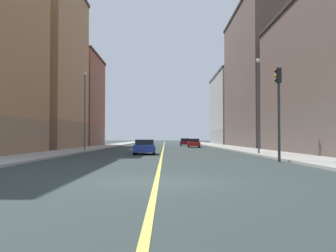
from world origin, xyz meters
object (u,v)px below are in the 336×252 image
object	(u,v)px
traffic_light_left_near	(279,100)
street_lamp_left_near	(258,96)
building_right_midblock	(36,66)
street_lamp_right_near	(85,103)
car_red	(194,143)
car_blue	(145,147)
building_left_far	(239,109)
car_maroon	(185,142)
building_right_distant	(69,101)
building_left_mid	(270,78)

from	to	relation	value
traffic_light_left_near	street_lamp_left_near	xyz separation A→B (m)	(1.02, 9.39, 1.23)
building_right_midblock	traffic_light_left_near	xyz separation A→B (m)	(23.45, -27.25, -7.06)
street_lamp_right_near	car_red	size ratio (longest dim) A/B	1.76
car_blue	car_red	size ratio (longest dim) A/B	0.96
building_left_far	car_maroon	distance (m)	19.72
car_blue	car_maroon	xyz separation A→B (m)	(5.39, 38.30, 0.01)
street_lamp_right_near	building_left_far	bearing A→B (deg)	61.61
building_right_distant	car_maroon	bearing A→B (deg)	13.11
building_left_mid	building_left_far	xyz separation A→B (m)	(0.00, 25.78, -3.01)
car_maroon	car_blue	bearing A→B (deg)	-98.00
street_lamp_right_near	car_maroon	xyz separation A→B (m)	(11.95, 31.75, -4.35)
street_lamp_left_near	street_lamp_right_near	xyz separation A→B (m)	(-16.15, 8.06, 0.10)
building_left_mid	building_left_far	distance (m)	25.96
street_lamp_right_near	car_red	xyz separation A→B (m)	(12.58, 17.60, -4.36)
building_left_mid	building_right_midblock	bearing A→B (deg)	-163.52
building_right_distant	car_red	size ratio (longest dim) A/B	3.39
building_left_mid	street_lamp_right_near	bearing A→B (deg)	-141.46
car_blue	car_red	bearing A→B (deg)	76.00
building_left_mid	building_left_far	size ratio (longest dim) A/B	1.14
traffic_light_left_near	car_maroon	xyz separation A→B (m)	(-3.19, 49.20, -3.02)
traffic_light_left_near	car_red	distance (m)	35.27
traffic_light_left_near	car_blue	distance (m)	14.19
building_left_far	car_red	size ratio (longest dim) A/B	4.85
car_red	street_lamp_left_near	bearing A→B (deg)	-82.09
street_lamp_left_near	car_red	bearing A→B (deg)	97.91
car_red	building_left_mid	bearing A→B (deg)	9.05
building_right_distant	car_red	bearing A→B (deg)	-24.28
traffic_light_left_near	car_red	size ratio (longest dim) A/B	1.22
building_left_mid	street_lamp_right_near	distance (m)	31.79
building_right_midblock	car_maroon	bearing A→B (deg)	47.29
street_lamp_left_near	car_maroon	xyz separation A→B (m)	(-4.20, 39.80, -4.25)
building_left_mid	building_right_distant	bearing A→B (deg)	167.06
traffic_light_left_near	building_left_mid	bearing A→B (deg)	75.82
building_left_mid	traffic_light_left_near	xyz separation A→B (m)	(-9.34, -36.95, -7.01)
traffic_light_left_near	street_lamp_right_near	size ratio (longest dim) A/B	0.69
traffic_light_left_near	building_right_distant	bearing A→B (deg)	117.80
car_maroon	building_right_midblock	bearing A→B (deg)	-132.71
building_left_mid	car_red	world-z (taller)	building_left_mid
traffic_light_left_near	car_maroon	size ratio (longest dim) A/B	1.41
traffic_light_left_near	building_right_midblock	bearing A→B (deg)	130.72
street_lamp_left_near	traffic_light_left_near	bearing A→B (deg)	-96.18
building_left_mid	car_maroon	size ratio (longest dim) A/B	6.44
building_right_midblock	street_lamp_left_near	xyz separation A→B (m)	(24.47, -17.85, -5.83)
building_right_distant	traffic_light_left_near	world-z (taller)	building_right_distant
building_right_midblock	car_blue	world-z (taller)	building_right_midblock
building_right_midblock	car_red	size ratio (longest dim) A/B	4.64
building_right_distant	traffic_light_left_near	xyz separation A→B (m)	(23.45, -44.48, -4.17)
building_right_distant	traffic_light_left_near	distance (m)	50.46
car_blue	street_lamp_right_near	bearing A→B (deg)	135.01
building_right_midblock	street_lamp_right_near	xyz separation A→B (m)	(8.32, -9.79, -5.73)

